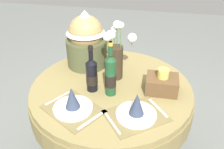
% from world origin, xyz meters
% --- Properties ---
extents(dining_table, '(1.13, 1.13, 0.73)m').
position_xyz_m(dining_table, '(0.00, 0.00, 0.60)').
color(dining_table, olive).
rests_on(dining_table, ground).
extents(place_setting_left, '(0.43, 0.40, 0.16)m').
position_xyz_m(place_setting_left, '(-0.18, -0.29, 0.78)').
color(place_setting_left, brown).
rests_on(place_setting_left, dining_table).
extents(place_setting_right, '(0.43, 0.41, 0.16)m').
position_xyz_m(place_setting_right, '(0.20, -0.27, 0.78)').
color(place_setting_right, brown).
rests_on(place_setting_right, dining_table).
extents(flower_vase, '(0.21, 0.19, 0.42)m').
position_xyz_m(flower_vase, '(0.01, 0.12, 0.92)').
color(flower_vase, '#332819').
rests_on(flower_vase, dining_table).
extents(wine_bottle_left, '(0.07, 0.07, 0.37)m').
position_xyz_m(wine_bottle_left, '(0.01, -0.08, 0.87)').
color(wine_bottle_left, '#194223').
rests_on(wine_bottle_left, dining_table).
extents(wine_bottle_centre, '(0.08, 0.08, 0.33)m').
position_xyz_m(wine_bottle_centre, '(-0.12, -0.06, 0.85)').
color(wine_bottle_centre, black).
rests_on(wine_bottle_centre, dining_table).
extents(gift_tub_back_left, '(0.31, 0.31, 0.44)m').
position_xyz_m(gift_tub_back_left, '(-0.25, 0.27, 0.96)').
color(gift_tub_back_left, '#474C2D').
rests_on(gift_tub_back_left, dining_table).
extents(woven_basket_side_right, '(0.21, 0.17, 0.17)m').
position_xyz_m(woven_basket_side_right, '(0.34, 0.01, 0.79)').
color(woven_basket_side_right, brown).
rests_on(woven_basket_side_right, dining_table).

